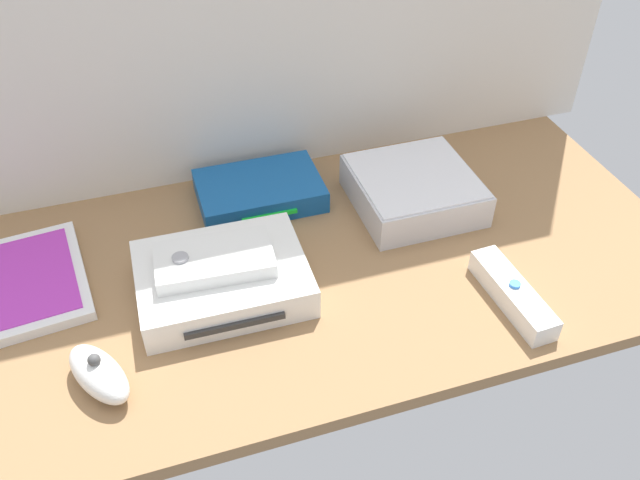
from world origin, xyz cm
name	(u,v)px	position (x,y,z in cm)	size (l,w,h in cm)	color
ground_plane	(320,268)	(0.00, 0.00, -1.00)	(100.00, 48.00, 2.00)	#936D47
game_console	(223,279)	(-13.33, -1.34, 2.20)	(21.33, 16.85, 4.40)	white
mini_computer	(414,189)	(16.97, 8.05, 2.64)	(17.02, 17.02, 5.30)	silver
game_case	(30,281)	(-36.80, 7.31, 0.76)	(15.49, 20.30, 1.56)	white
network_router	(260,191)	(-4.25, 15.89, 1.70)	(18.12, 12.53, 3.40)	#145193
remote_wand	(512,294)	(20.48, -14.38, 1.51)	(4.32, 14.96, 3.40)	white
remote_nunchuk	(99,374)	(-29.21, -11.68, 2.04)	(8.50, 10.90, 5.10)	white
remote_classic_pad	(214,260)	(-14.02, -1.08, 5.41)	(14.93, 9.01, 2.40)	white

